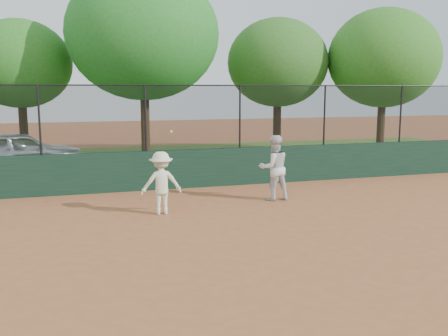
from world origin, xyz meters
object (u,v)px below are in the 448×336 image
object	(u,v)px
player_main	(161,183)
parked_car	(19,152)
tree_3	(278,63)
tree_1	(20,64)
tree_2	(143,34)
player_second	(274,168)
tree_4	(384,58)

from	to	relation	value
player_main	parked_car	bearing A→B (deg)	117.06
tree_3	tree_1	bearing A→B (deg)	172.55
tree_2	tree_3	distance (m)	6.13
tree_1	tree_3	xyz separation A→B (m)	(10.81, -1.41, 0.14)
player_second	tree_4	world-z (taller)	tree_4
tree_3	tree_2	bearing A→B (deg)	-175.12
player_second	tree_4	bearing A→B (deg)	-141.18
tree_1	tree_2	bearing A→B (deg)	-21.95
player_main	tree_3	world-z (taller)	tree_3
parked_car	player_main	world-z (taller)	player_main
tree_2	tree_3	xyz separation A→B (m)	(6.02, 0.51, -1.01)
tree_1	tree_3	bearing A→B (deg)	-7.45
tree_1	tree_4	bearing A→B (deg)	-10.44
tree_1	tree_2	size ratio (longest dim) A/B	0.75
tree_3	tree_4	distance (m)	4.70
player_second	tree_4	size ratio (longest dim) A/B	0.27
player_second	tree_2	world-z (taller)	tree_2
player_second	tree_4	distance (m)	11.13
tree_2	tree_4	size ratio (longest dim) A/B	1.19
player_second	tree_3	size ratio (longest dim) A/B	0.29
tree_1	tree_4	distance (m)	15.55
tree_4	tree_3	bearing A→B (deg)	162.62
tree_1	tree_3	size ratio (longest dim) A/B	0.95
parked_car	tree_2	size ratio (longest dim) A/B	0.58
tree_2	tree_4	distance (m)	10.58
parked_car	tree_4	distance (m)	15.70
parked_car	tree_4	size ratio (longest dim) A/B	0.69
player_main	tree_1	size ratio (longest dim) A/B	0.35
player_main	tree_2	bearing A→B (deg)	84.24
tree_1	tree_2	distance (m)	5.28
player_second	tree_3	distance (m)	9.55
parked_car	tree_3	bearing A→B (deg)	-99.59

